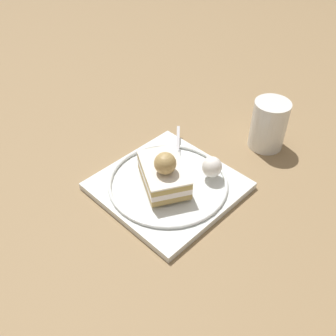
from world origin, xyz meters
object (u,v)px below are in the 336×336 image
object	(u,v)px
fork	(178,147)
drink_glass_near	(268,127)
cake_slice	(163,173)
dessert_plate	(168,185)
whipped_cream_dollop	(212,167)

from	to	relation	value
fork	drink_glass_near	distance (m)	0.19
drink_glass_near	cake_slice	bearing A→B (deg)	-97.35
fork	drink_glass_near	bearing A→B (deg)	60.62
dessert_plate	fork	bearing A→B (deg)	127.86
whipped_cream_dollop	fork	bearing A→B (deg)	176.50
dessert_plate	whipped_cream_dollop	xyz separation A→B (m)	(0.04, 0.07, 0.03)
whipped_cream_dollop	drink_glass_near	size ratio (longest dim) A/B	0.39
whipped_cream_dollop	cake_slice	bearing A→B (deg)	-116.32
drink_glass_near	fork	bearing A→B (deg)	-119.38
whipped_cream_dollop	drink_glass_near	xyz separation A→B (m)	(-0.01, 0.17, 0.00)
cake_slice	drink_glass_near	bearing A→B (deg)	82.65
cake_slice	fork	world-z (taller)	cake_slice
fork	drink_glass_near	size ratio (longest dim) A/B	0.98
cake_slice	fork	bearing A→B (deg)	124.38
dessert_plate	drink_glass_near	size ratio (longest dim) A/B	2.43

